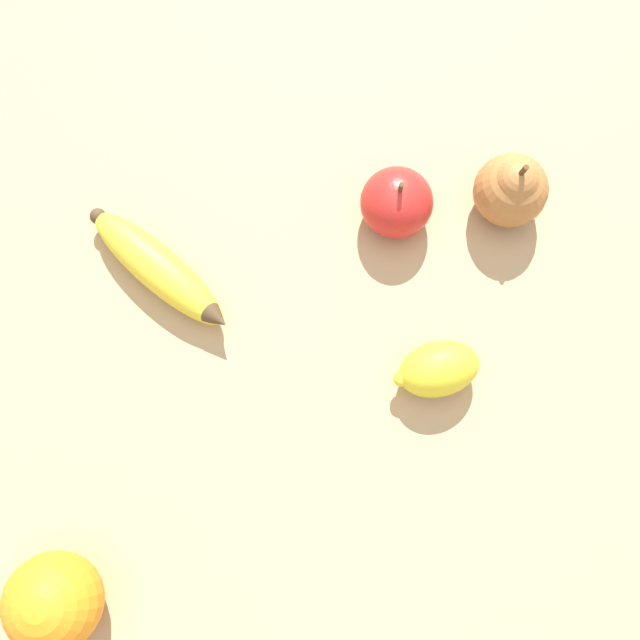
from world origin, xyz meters
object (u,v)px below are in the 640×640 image
(banana, at_px, (163,269))
(orange, at_px, (57,601))
(pear, at_px, (514,188))
(apple, at_px, (400,202))
(lemon, at_px, (441,369))

(banana, bearing_deg, orange, -62.80)
(orange, xyz_separation_m, pear, (0.28, -0.46, -0.00))
(orange, distance_m, apple, 0.46)
(banana, relative_size, pear, 1.75)
(banana, bearing_deg, lemon, 20.41)
(orange, distance_m, pear, 0.54)
(pear, bearing_deg, orange, 121.43)
(lemon, bearing_deg, apple, 1.50)
(orange, xyz_separation_m, apple, (0.29, -0.36, -0.01))
(banana, relative_size, apple, 2.06)
(orange, bearing_deg, apple, -50.55)
(orange, height_order, pear, pear)
(banana, height_order, lemon, lemon)
(orange, height_order, lemon, orange)
(apple, bearing_deg, orange, 129.45)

